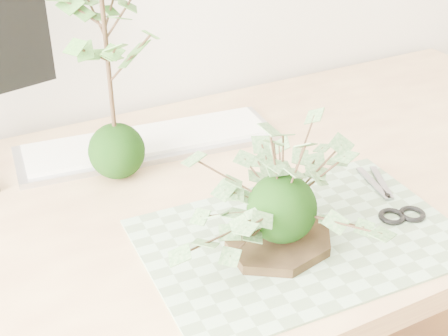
{
  "coord_description": "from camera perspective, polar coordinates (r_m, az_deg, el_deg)",
  "views": [
    {
      "loc": [
        -0.35,
        0.47,
        1.29
      ],
      "look_at": [
        0.0,
        1.14,
        0.84
      ],
      "focal_mm": 50.0,
      "sensor_mm": 36.0,
      "label": 1
    }
  ],
  "objects": [
    {
      "name": "desk",
      "position": [
        1.07,
        -0.47,
        -6.07
      ],
      "size": [
        1.6,
        0.7,
        0.74
      ],
      "color": "tan",
      "rests_on": "ground_plane"
    },
    {
      "name": "cutting_mat",
      "position": [
        0.91,
        7.05,
        -6.38
      ],
      "size": [
        0.47,
        0.32,
        0.0
      ],
      "primitive_type": "cube",
      "rotation": [
        0.0,
        0.0,
        -0.05
      ],
      "color": "#607958",
      "rests_on": "desk"
    },
    {
      "name": "stone_dish",
      "position": [
        0.89,
        5.14,
        -6.68
      ],
      "size": [
        0.2,
        0.2,
        0.01
      ],
      "primitive_type": "cylinder",
      "rotation": [
        0.0,
        0.0,
        0.2
      ],
      "color": "black",
      "rests_on": "cutting_mat"
    },
    {
      "name": "ivy_kokedama",
      "position": [
        0.83,
        5.45,
        -1.1
      ],
      "size": [
        0.28,
        0.28,
        0.19
      ],
      "rotation": [
        0.0,
        0.0,
        -0.04
      ],
      "color": "black",
      "rests_on": "stone_dish"
    },
    {
      "name": "maple_kokedama",
      "position": [
        0.96,
        -10.98,
        13.53
      ],
      "size": [
        0.28,
        0.28,
        0.39
      ],
      "rotation": [
        0.0,
        0.0,
        -0.41
      ],
      "color": "black",
      "rests_on": "desk"
    },
    {
      "name": "keyboard",
      "position": [
        1.15,
        -6.92,
        2.34
      ],
      "size": [
        0.49,
        0.19,
        0.02
      ],
      "rotation": [
        0.0,
        0.0,
        -0.11
      ],
      "color": "#ADACB4",
      "rests_on": "desk"
    },
    {
      "name": "scissors",
      "position": [
        1.0,
        15.8,
        -3.42
      ],
      "size": [
        0.08,
        0.17,
        0.01
      ],
      "rotation": [
        0.0,
        0.0,
        -0.3
      ],
      "color": "gray",
      "rests_on": "cutting_mat"
    }
  ]
}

